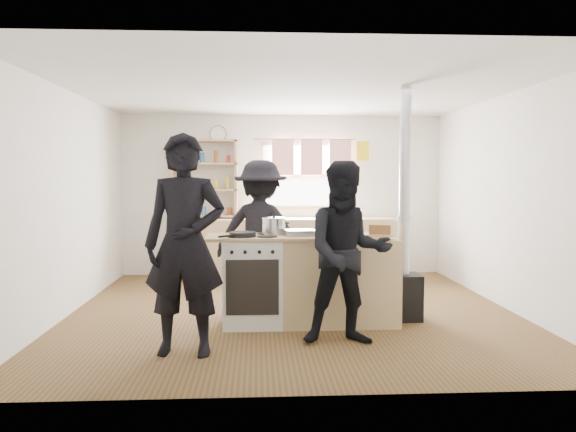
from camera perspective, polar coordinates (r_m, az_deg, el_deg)
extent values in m
cube|color=brown|center=(6.52, 0.46, -9.67)|extent=(5.00, 5.00, 0.01)
cube|color=tan|center=(8.62, -0.48, -3.24)|extent=(3.40, 0.55, 0.90)
cube|color=tan|center=(8.72, -8.42, 0.01)|extent=(1.00, 0.28, 0.03)
cube|color=tan|center=(8.70, -8.45, 2.63)|extent=(1.00, 0.28, 0.03)
cube|color=tan|center=(8.70, -8.48, 5.27)|extent=(1.00, 0.28, 0.03)
cube|color=tan|center=(8.72, -8.50, 7.57)|extent=(1.00, 0.28, 0.03)
cube|color=tan|center=(8.76, -11.59, 3.68)|extent=(0.04, 0.28, 1.20)
cube|color=tan|center=(8.67, -5.29, 3.75)|extent=(0.04, 0.28, 1.20)
cylinder|color=silver|center=(8.67, 6.03, 0.86)|extent=(0.10, 0.10, 0.33)
cube|color=white|center=(5.87, -3.61, -6.66)|extent=(0.60, 0.60, 0.90)
cube|color=tan|center=(5.94, 5.17, -6.56)|extent=(1.20, 0.60, 0.90)
cube|color=tan|center=(5.82, 0.81, -2.12)|extent=(1.84, 0.64, 0.03)
cylinder|color=black|center=(5.69, -4.63, -1.87)|extent=(0.39, 0.39, 0.05)
cylinder|color=#396221|center=(5.69, -4.63, -1.72)|extent=(0.25, 0.25, 0.02)
cube|color=silver|center=(5.77, 1.21, -1.71)|extent=(0.34, 0.28, 0.06)
cube|color=brown|center=(5.77, 1.21, -1.53)|extent=(0.28, 0.24, 0.02)
cylinder|color=silver|center=(5.92, -1.45, -1.06)|extent=(0.24, 0.24, 0.17)
cylinder|color=silver|center=(5.91, -1.45, -0.20)|extent=(0.25, 0.25, 0.01)
sphere|color=black|center=(5.91, -1.45, -0.06)|extent=(0.03, 0.03, 0.03)
cylinder|color=#B0B0B2|center=(5.89, 5.70, -0.95)|extent=(0.31, 0.31, 0.20)
cylinder|color=#B0B0B2|center=(5.88, 5.71, 0.08)|extent=(0.32, 0.32, 0.01)
sphere|color=black|center=(5.88, 5.71, 0.21)|extent=(0.03, 0.03, 0.03)
cube|color=tan|center=(5.81, 9.30, -1.93)|extent=(0.31, 0.25, 0.02)
cube|color=olive|center=(5.81, 9.30, -1.35)|extent=(0.24, 0.15, 0.10)
cube|color=black|center=(6.24, 11.63, -8.03)|extent=(0.35, 0.35, 0.49)
cylinder|color=#ADADB2|center=(6.10, 11.80, 3.53)|extent=(0.12, 0.12, 2.01)
imported|color=black|center=(4.90, -10.44, -2.87)|extent=(0.74, 0.52, 1.91)
imported|color=black|center=(5.16, 6.06, -3.76)|extent=(0.82, 0.64, 1.68)
imported|color=black|center=(6.76, -2.80, -1.67)|extent=(1.25, 0.90, 1.74)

